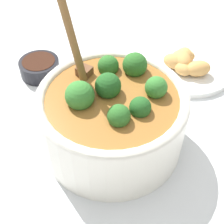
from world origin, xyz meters
TOP-DOWN VIEW (x-y plane):
  - ground_plane at (0.00, 0.00)m, footprint 4.00×4.00m
  - stew_bowl at (-0.00, -0.00)m, footprint 0.23×0.23m
  - condiment_bowl at (-0.17, -0.16)m, footprint 0.08×0.08m
  - food_plate at (-0.21, 0.14)m, footprint 0.20×0.20m

SIDE VIEW (x-z plane):
  - ground_plane at x=0.00m, z-range 0.00..0.00m
  - food_plate at x=-0.21m, z-range -0.01..0.04m
  - condiment_bowl at x=-0.17m, z-range 0.00..0.04m
  - stew_bowl at x=0.00m, z-range -0.08..0.21m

